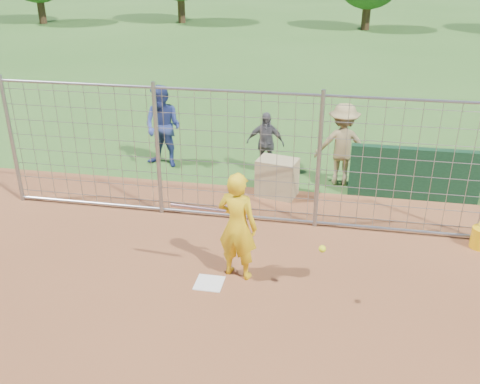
% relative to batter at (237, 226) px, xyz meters
% --- Properties ---
extents(ground, '(100.00, 100.00, 0.00)m').
position_rel_batter_xyz_m(ground, '(-0.39, -0.13, -0.89)').
color(ground, '#2D591E').
rests_on(ground, ground).
extents(home_plate, '(0.43, 0.43, 0.02)m').
position_rel_batter_xyz_m(home_plate, '(-0.39, -0.33, -0.88)').
color(home_plate, silver).
rests_on(home_plate, ground).
extents(dugout_wall, '(2.60, 0.20, 1.10)m').
position_rel_batter_xyz_m(dugout_wall, '(3.01, 3.47, -0.34)').
color(dugout_wall, '#11381E').
rests_on(dugout_wall, ground).
extents(batter, '(0.73, 0.57, 1.78)m').
position_rel_batter_xyz_m(batter, '(0.00, 0.00, 0.00)').
color(batter, yellow).
rests_on(batter, ground).
extents(bystander_a, '(1.08, 0.92, 1.92)m').
position_rel_batter_xyz_m(bystander_a, '(-2.59, 4.27, 0.07)').
color(bystander_a, navy).
rests_on(bystander_a, ground).
extents(bystander_b, '(0.86, 0.37, 1.46)m').
position_rel_batter_xyz_m(bystander_b, '(-0.18, 4.22, -0.16)').
color(bystander_b, '#4F4E53').
rests_on(bystander_b, ground).
extents(bystander_c, '(1.21, 0.75, 1.81)m').
position_rel_batter_xyz_m(bystander_c, '(1.53, 3.97, 0.02)').
color(bystander_c, '#978352').
rests_on(bystander_c, ground).
extents(equipment_bin, '(0.90, 0.71, 0.80)m').
position_rel_batter_xyz_m(equipment_bin, '(0.24, 3.10, -0.49)').
color(equipment_bin, tan).
rests_on(equipment_bin, ground).
extents(equipment_in_play, '(2.34, 0.42, 0.40)m').
position_rel_batter_xyz_m(equipment_in_play, '(-0.09, -0.31, 0.30)').
color(equipment_in_play, silver).
rests_on(equipment_in_play, ground).
extents(backstop_fence, '(9.08, 0.08, 2.60)m').
position_rel_batter_xyz_m(backstop_fence, '(-0.39, 1.87, 0.37)').
color(backstop_fence, gray).
rests_on(backstop_fence, ground).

